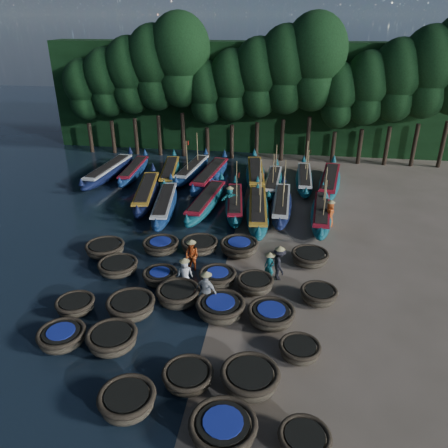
# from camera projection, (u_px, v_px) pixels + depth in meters

# --- Properties ---
(ground) EXTENTS (120.00, 120.00, 0.00)m
(ground) POSITION_uv_depth(u_px,v_px,m) (224.00, 272.00, 22.89)
(ground) COLOR #816E5E
(ground) RESTS_ON ground
(foliage_wall) EXTENTS (40.00, 3.00, 10.00)m
(foliage_wall) POSITION_uv_depth(u_px,v_px,m) (260.00, 98.00, 41.68)
(foliage_wall) COLOR black
(foliage_wall) RESTS_ON ground
(coracle_2) EXTENTS (2.25, 2.25, 0.80)m
(coracle_2) POSITION_uv_depth(u_px,v_px,m) (127.00, 401.00, 14.65)
(coracle_2) COLOR #4B412E
(coracle_2) RESTS_ON ground
(coracle_3) EXTENTS (2.30, 2.30, 0.77)m
(coracle_3) POSITION_uv_depth(u_px,v_px,m) (223.00, 428.00, 13.69)
(coracle_3) COLOR #4B412E
(coracle_3) RESTS_ON ground
(coracle_4) EXTENTS (1.89, 1.89, 0.67)m
(coracle_4) POSITION_uv_depth(u_px,v_px,m) (304.00, 440.00, 13.38)
(coracle_4) COLOR #4B412E
(coracle_4) RESTS_ON ground
(coracle_5) EXTENTS (2.00, 2.00, 0.72)m
(coracle_5) POSITION_uv_depth(u_px,v_px,m) (62.00, 337.00, 17.64)
(coracle_5) COLOR #4B412E
(coracle_5) RESTS_ON ground
(coracle_6) EXTENTS (2.07, 2.07, 0.79)m
(coracle_6) POSITION_uv_depth(u_px,v_px,m) (112.00, 339.00, 17.45)
(coracle_6) COLOR #4B412E
(coracle_6) RESTS_ON ground
(coracle_7) EXTENTS (1.98, 1.98, 0.64)m
(coracle_7) POSITION_uv_depth(u_px,v_px,m) (188.00, 376.00, 15.77)
(coracle_7) COLOR #4B412E
(coracle_7) RESTS_ON ground
(coracle_8) EXTENTS (2.44, 2.44, 0.83)m
(coracle_8) POSITION_uv_depth(u_px,v_px,m) (250.00, 378.00, 15.54)
(coracle_8) COLOR #4B412E
(coracle_8) RESTS_ON ground
(coracle_9) EXTENTS (1.87, 1.87, 0.64)m
(coracle_9) POSITION_uv_depth(u_px,v_px,m) (300.00, 350.00, 17.02)
(coracle_9) COLOR #4B412E
(coracle_9) RESTS_ON ground
(coracle_10) EXTENTS (1.76, 1.76, 0.64)m
(coracle_10) POSITION_uv_depth(u_px,v_px,m) (75.00, 305.00, 19.64)
(coracle_10) COLOR #4B412E
(coracle_10) RESTS_ON ground
(coracle_11) EXTENTS (2.27, 2.27, 0.82)m
(coracle_11) POSITION_uv_depth(u_px,v_px,m) (131.00, 306.00, 19.40)
(coracle_11) COLOR #4B412E
(coracle_11) RESTS_ON ground
(coracle_12) EXTENTS (2.45, 2.45, 0.82)m
(coracle_12) POSITION_uv_depth(u_px,v_px,m) (178.00, 295.00, 20.18)
(coracle_12) COLOR #4B412E
(coracle_12) RESTS_ON ground
(coracle_13) EXTENTS (2.56, 2.56, 0.82)m
(coracle_13) POSITION_uv_depth(u_px,v_px,m) (221.00, 308.00, 19.27)
(coracle_13) COLOR #4B412E
(coracle_13) RESTS_ON ground
(coracle_14) EXTENTS (2.09, 2.09, 0.76)m
(coracle_14) POSITION_uv_depth(u_px,v_px,m) (271.00, 315.00, 18.88)
(coracle_14) COLOR #4B412E
(coracle_14) RESTS_ON ground
(coracle_15) EXTENTS (2.32, 2.32, 0.68)m
(coracle_15) POSITION_uv_depth(u_px,v_px,m) (118.00, 267.00, 22.59)
(coracle_15) COLOR #4B412E
(coracle_15) RESTS_ON ground
(coracle_16) EXTENTS (2.11, 2.11, 0.69)m
(coracle_16) POSITION_uv_depth(u_px,v_px,m) (160.00, 276.00, 21.73)
(coracle_16) COLOR #4B412E
(coracle_16) RESTS_ON ground
(coracle_17) EXTENTS (1.88, 1.88, 0.71)m
(coracle_17) POSITION_uv_depth(u_px,v_px,m) (218.00, 277.00, 21.67)
(coracle_17) COLOR #4B412E
(coracle_17) RESTS_ON ground
(coracle_18) EXTENTS (1.82, 1.82, 0.72)m
(coracle_18) POSITION_uv_depth(u_px,v_px,m) (255.00, 284.00, 21.13)
(coracle_18) COLOR #4B412E
(coracle_18) RESTS_ON ground
(coracle_19) EXTENTS (1.75, 1.75, 0.71)m
(coracle_19) POSITION_uv_depth(u_px,v_px,m) (319.00, 295.00, 20.30)
(coracle_19) COLOR #4B412E
(coracle_19) RESTS_ON ground
(coracle_20) EXTENTS (2.30, 2.30, 0.71)m
(coracle_20) POSITION_uv_depth(u_px,v_px,m) (105.00, 248.00, 24.32)
(coracle_20) COLOR #4B412E
(coracle_20) RESTS_ON ground
(coracle_21) EXTENTS (2.27, 2.27, 0.71)m
(coracle_21) POSITION_uv_depth(u_px,v_px,m) (161.00, 246.00, 24.60)
(coracle_21) COLOR #4B412E
(coracle_21) RESTS_ON ground
(coracle_22) EXTENTS (2.39, 2.39, 0.73)m
(coracle_22) POSITION_uv_depth(u_px,v_px,m) (200.00, 245.00, 24.63)
(coracle_22) COLOR #4B412E
(coracle_22) RESTS_ON ground
(coracle_23) EXTENTS (2.64, 2.64, 0.79)m
(coracle_23) POSITION_uv_depth(u_px,v_px,m) (239.00, 247.00, 24.38)
(coracle_23) COLOR #4B412E
(coracle_23) RESTS_ON ground
(coracle_24) EXTENTS (2.03, 2.03, 0.72)m
(coracle_24) POSITION_uv_depth(u_px,v_px,m) (310.00, 257.00, 23.43)
(coracle_24) COLOR #4B412E
(coracle_24) RESTS_ON ground
(long_boat_2) EXTENTS (2.95, 8.59, 1.53)m
(long_boat_2) POSITION_uv_depth(u_px,v_px,m) (146.00, 193.00, 31.42)
(long_boat_2) COLOR #10153A
(long_boat_2) RESTS_ON ground
(long_boat_3) EXTENTS (2.57, 8.19, 1.45)m
(long_boat_3) POSITION_uv_depth(u_px,v_px,m) (165.00, 204.00, 29.57)
(long_boat_3) COLOR navy
(long_boat_3) RESTS_ON ground
(long_boat_4) EXTENTS (2.39, 8.26, 1.46)m
(long_boat_4) POSITION_uv_depth(u_px,v_px,m) (206.00, 202.00, 30.01)
(long_boat_4) COLOR #10515E
(long_boat_4) RESTS_ON ground
(long_boat_5) EXTENTS (2.19, 7.49, 3.20)m
(long_boat_5) POSITION_uv_depth(u_px,v_px,m) (235.00, 204.00, 29.84)
(long_boat_5) COLOR #10515E
(long_boat_5) RESTS_ON ground
(long_boat_6) EXTENTS (2.22, 8.67, 3.69)m
(long_boat_6) POSITION_uv_depth(u_px,v_px,m) (258.00, 210.00, 28.68)
(long_boat_6) COLOR #10515E
(long_boat_6) RESTS_ON ground
(long_boat_7) EXTENTS (1.46, 7.92, 3.36)m
(long_boat_7) POSITION_uv_depth(u_px,v_px,m) (281.00, 205.00, 29.61)
(long_boat_7) COLOR #10153A
(long_boat_7) RESTS_ON ground
(long_boat_8) EXTENTS (1.89, 7.78, 3.31)m
(long_boat_8) POSITION_uv_depth(u_px,v_px,m) (321.00, 213.00, 28.38)
(long_boat_8) COLOR #10515E
(long_boat_8) RESTS_ON ground
(long_boat_9) EXTENTS (2.35, 8.86, 1.57)m
(long_boat_9) POSITION_uv_depth(u_px,v_px,m) (109.00, 171.00, 35.73)
(long_boat_9) COLOR #10153A
(long_boat_9) RESTS_ON ground
(long_boat_10) EXTENTS (1.65, 7.63, 1.34)m
(long_boat_10) POSITION_uv_depth(u_px,v_px,m) (134.00, 171.00, 36.12)
(long_boat_10) COLOR navy
(long_boat_10) RESTS_ON ground
(long_boat_11) EXTENTS (2.61, 8.02, 1.43)m
(long_boat_11) POSITION_uv_depth(u_px,v_px,m) (170.00, 172.00, 35.66)
(long_boat_11) COLOR #10515E
(long_boat_11) RESTS_ON ground
(long_boat_12) EXTENTS (2.30, 7.92, 3.39)m
(long_boat_12) POSITION_uv_depth(u_px,v_px,m) (192.00, 170.00, 36.21)
(long_boat_12) COLOR navy
(long_boat_12) RESTS_ON ground
(long_boat_13) EXTENTS (2.62, 8.95, 1.59)m
(long_boat_13) POSITION_uv_depth(u_px,v_px,m) (210.00, 176.00, 34.72)
(long_boat_13) COLOR navy
(long_boat_13) RESTS_ON ground
(long_boat_14) EXTENTS (2.53, 8.85, 1.57)m
(long_boat_14) POSITION_uv_depth(u_px,v_px,m) (256.00, 175.00, 34.97)
(long_boat_14) COLOR #10515E
(long_boat_14) RESTS_ON ground
(long_boat_15) EXTENTS (1.62, 7.50, 3.19)m
(long_boat_15) POSITION_uv_depth(u_px,v_px,m) (273.00, 182.00, 33.66)
(long_boat_15) COLOR #10515E
(long_boat_15) RESTS_ON ground
(long_boat_16) EXTENTS (1.37, 7.78, 3.30)m
(long_boat_16) POSITION_uv_depth(u_px,v_px,m) (304.00, 179.00, 34.21)
(long_boat_16) COLOR #10515E
(long_boat_16) RESTS_ON ground
(long_boat_17) EXTENTS (2.74, 8.83, 1.57)m
(long_boat_17) POSITION_uv_depth(u_px,v_px,m) (330.00, 182.00, 33.43)
(long_boat_17) COLOR #10515E
(long_boat_17) RESTS_ON ground
(fisherman_0) EXTENTS (0.85, 0.67, 1.73)m
(fisherman_0) POSITION_uv_depth(u_px,v_px,m) (185.00, 272.00, 21.25)
(fisherman_0) COLOR silver
(fisherman_0) RESTS_ON ground
(fisherman_1) EXTENTS (0.65, 0.57, 1.69)m
(fisherman_1) POSITION_uv_depth(u_px,v_px,m) (269.00, 265.00, 21.82)
(fisherman_1) COLOR #196C6C
(fisherman_1) RESTS_ON ground
(fisherman_2) EXTENTS (1.02, 0.96, 1.88)m
(fisherman_2) POSITION_uv_depth(u_px,v_px,m) (192.00, 255.00, 22.70)
(fisherman_2) COLOR #C74D1A
(fisherman_2) RESTS_ON ground
(fisherman_3) EXTENTS (0.97, 1.30, 1.99)m
(fisherman_3) POSITION_uv_depth(u_px,v_px,m) (279.00, 263.00, 21.87)
(fisherman_3) COLOR black
(fisherman_3) RESTS_ON ground
(fisherman_4) EXTENTS (1.12, 0.81, 1.97)m
(fisherman_4) POSITION_uv_depth(u_px,v_px,m) (207.00, 289.00, 19.77)
(fisherman_4) COLOR silver
(fisherman_4) RESTS_ON ground
(fisherman_5) EXTENTS (1.50, 1.27, 1.83)m
(fisherman_5) POSITION_uv_depth(u_px,v_px,m) (230.00, 198.00, 29.83)
(fisherman_5) COLOR #196C6C
(fisherman_5) RESTS_ON ground
(fisherman_6) EXTENTS (0.55, 0.83, 1.87)m
(fisherman_6) POSITION_uv_depth(u_px,v_px,m) (330.00, 213.00, 27.49)
(fisherman_6) COLOR #C74D1A
(fisherman_6) RESTS_ON ground
(tree_0) EXTENTS (3.68, 3.68, 8.68)m
(tree_0) POSITION_uv_depth(u_px,v_px,m) (84.00, 89.00, 40.25)
(tree_0) COLOR black
(tree_0) RESTS_ON ground
(tree_1) EXTENTS (4.09, 4.09, 9.65)m
(tree_1) POSITION_uv_depth(u_px,v_px,m) (107.00, 82.00, 39.65)
(tree_1) COLOR black
(tree_1) RESTS_ON ground
(tree_2) EXTENTS (4.51, 4.51, 10.63)m
(tree_2) POSITION_uv_depth(u_px,v_px,m) (131.00, 75.00, 39.06)
(tree_2) COLOR black
(tree_2) RESTS_ON ground
(tree_3) EXTENTS (4.92, 4.92, 11.60)m
(tree_3) POSITION_uv_depth(u_px,v_px,m) (155.00, 67.00, 38.46)
(tree_3) COLOR black
(tree_3) RESTS_ON ground
(tree_4) EXTENTS (5.34, 5.34, 12.58)m
(tree_4) POSITION_uv_depth(u_px,v_px,m) (180.00, 59.00, 37.87)
(tree_4) COLOR black
(tree_4) RESTS_ON ground
(tree_5) EXTENTS (3.68, 3.68, 8.68)m
(tree_5) POSITION_uv_depth(u_px,v_px,m) (207.00, 92.00, 38.73)
(tree_5) COLOR black
(tree_5) RESTS_ON ground
(tree_6) EXTENTS (4.09, 4.09, 9.65)m
(tree_6) POSITION_uv_depth(u_px,v_px,m) (232.00, 85.00, 38.14)
(tree_6) COLOR black
(tree_6) RESTS_ON ground
(tree_7) EXTENTS (4.51, 4.51, 10.63)m
(tree_7) POSITION_uv_depth(u_px,v_px,m) (259.00, 77.00, 37.54)
(tree_7) COLOR black
(tree_7) RESTS_ON ground
(tree_8) EXTENTS (4.92, 4.92, 11.60)m
(tree_8) POSITION_uv_depth(u_px,v_px,m) (286.00, 69.00, 36.94)
(tree_8) COLOR black
(tree_8) RESTS_ON ground
(tree_9) EXTENTS (5.34, 5.34, 12.58)m
(tree_9) POSITION_uv_depth(u_px,v_px,m) (315.00, 61.00, 36.35)
(tree_9) COLOR black
(tree_9) RESTS_ON ground
(tree_10) EXTENTS (3.68, 3.68, 8.68)m
(tree_10) POSITION_uv_depth(u_px,v_px,m) (339.00, 95.00, 37.22)
(tree_10) COLOR black
(tree_10) RESTS_ON ground
(tree_11) EXTENTS (4.09, 4.09, 9.65)m
(tree_11) POSITION_uv_depth(u_px,v_px,m) (368.00, 88.00, 36.62)
(tree_11) COLOR black
(tree_11) RESTS_ON ground
(tree_12) EXTENTS (4.51, 4.51, 10.63)m
(tree_12) POSITION_uv_depth(u_px,v_px,m) (398.00, 80.00, 36.02)
(tree_12) COLOR black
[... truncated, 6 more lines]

